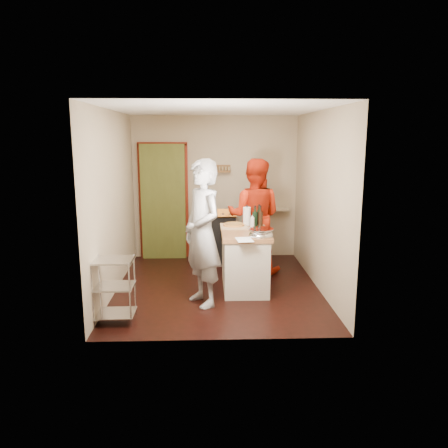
% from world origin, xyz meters
% --- Properties ---
extents(floor, '(3.50, 3.50, 0.00)m').
position_xyz_m(floor, '(0.00, 0.00, 0.00)').
color(floor, black).
rests_on(floor, ground).
extents(back_wall, '(3.00, 0.44, 2.60)m').
position_xyz_m(back_wall, '(-0.64, 1.78, 1.13)').
color(back_wall, tan).
rests_on(back_wall, ground).
extents(left_wall, '(0.04, 3.50, 2.60)m').
position_xyz_m(left_wall, '(-1.50, 0.00, 1.30)').
color(left_wall, tan).
rests_on(left_wall, ground).
extents(right_wall, '(0.04, 3.50, 2.60)m').
position_xyz_m(right_wall, '(1.50, 0.00, 1.30)').
color(right_wall, tan).
rests_on(right_wall, ground).
extents(ceiling, '(3.00, 3.50, 0.02)m').
position_xyz_m(ceiling, '(0.00, 0.00, 2.61)').
color(ceiling, white).
rests_on(ceiling, back_wall).
extents(stove, '(0.60, 0.63, 1.00)m').
position_xyz_m(stove, '(0.05, 1.42, 0.45)').
color(stove, black).
rests_on(stove, ground).
extents(wire_shelving, '(0.48, 0.40, 0.80)m').
position_xyz_m(wire_shelving, '(-1.28, -1.20, 0.44)').
color(wire_shelving, silver).
rests_on(wire_shelving, ground).
extents(island, '(0.71, 1.32, 1.18)m').
position_xyz_m(island, '(0.41, -0.04, 0.47)').
color(island, '#B6AC9A').
rests_on(island, ground).
extents(person_stripe, '(0.76, 0.85, 1.95)m').
position_xyz_m(person_stripe, '(-0.21, -0.66, 0.98)').
color(person_stripe, silver).
rests_on(person_stripe, ground).
extents(person_red, '(1.07, 0.92, 1.88)m').
position_xyz_m(person_red, '(0.63, 0.79, 0.94)').
color(person_red, red).
rests_on(person_red, ground).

